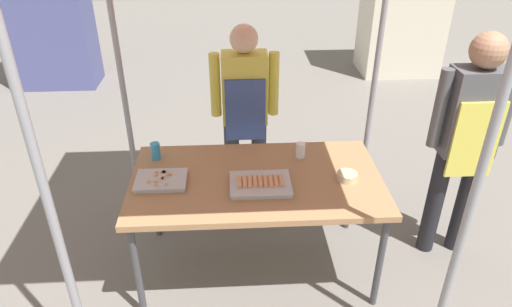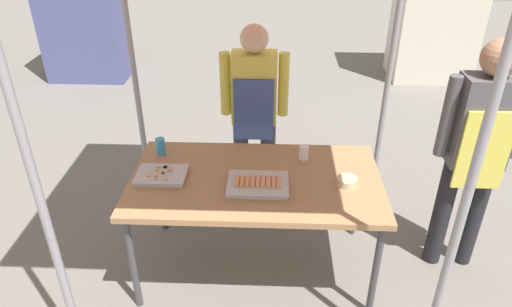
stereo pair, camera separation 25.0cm
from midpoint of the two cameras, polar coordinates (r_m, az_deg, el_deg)
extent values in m
plane|color=#66605B|center=(3.42, -2.10, -13.64)|extent=(18.00, 18.00, 0.00)
cube|color=#9E724C|center=(2.96, -2.36, -3.39)|extent=(1.60, 0.90, 0.04)
cylinder|color=#3F3F44|center=(2.98, -16.84, -13.91)|extent=(0.04, 0.04, 0.71)
cylinder|color=#3F3F44|center=(2.99, 12.68, -13.02)|extent=(0.04, 0.04, 0.71)
cylinder|color=#3F3F44|center=(3.57, -14.39, -5.22)|extent=(0.04, 0.04, 0.71)
cylinder|color=#3F3F44|center=(3.58, 9.60, -4.53)|extent=(0.04, 0.04, 0.71)
cylinder|color=gray|center=(2.27, -27.01, -6.28)|extent=(0.04, 0.04, 2.28)
cylinder|color=gray|center=(2.29, 22.53, -4.85)|extent=(0.04, 0.04, 2.28)
cylinder|color=gray|center=(3.61, -18.22, 8.84)|extent=(0.04, 0.04, 2.28)
cylinder|color=gray|center=(3.62, 12.63, 9.69)|extent=(0.04, 0.04, 2.28)
cube|color=#ADADB2|center=(2.86, -1.96, -4.00)|extent=(0.37, 0.27, 0.02)
cube|color=#ADADB2|center=(2.85, -1.97, -3.73)|extent=(0.38, 0.28, 0.01)
cylinder|color=tan|center=(2.85, -4.57, -3.66)|extent=(0.03, 0.12, 0.03)
cylinder|color=tan|center=(2.85, -3.92, -3.64)|extent=(0.03, 0.12, 0.03)
cylinder|color=tan|center=(2.85, -3.27, -3.63)|extent=(0.03, 0.12, 0.03)
cylinder|color=tan|center=(2.85, -2.62, -3.61)|extent=(0.03, 0.12, 0.03)
cylinder|color=tan|center=(2.85, -1.97, -3.59)|extent=(0.03, 0.12, 0.03)
cylinder|color=tan|center=(2.85, -1.32, -3.57)|extent=(0.03, 0.12, 0.03)
cylinder|color=tan|center=(2.85, -0.67, -3.55)|extent=(0.03, 0.12, 0.03)
cylinder|color=tan|center=(2.85, -0.02, -3.53)|extent=(0.03, 0.12, 0.03)
cylinder|color=tan|center=(2.85, 0.62, -3.51)|extent=(0.03, 0.12, 0.03)
cube|color=#ADADB2|center=(2.98, -13.98, -3.42)|extent=(0.31, 0.23, 0.02)
cube|color=#ADADB2|center=(2.97, -14.01, -3.16)|extent=(0.32, 0.24, 0.01)
cylinder|color=tan|center=(2.91, -14.24, -3.87)|extent=(0.21, 0.01, 0.01)
cube|color=tan|center=(2.92, -14.62, -3.88)|extent=(0.02, 0.02, 0.02)
cube|color=tan|center=(2.90, -13.41, -3.86)|extent=(0.02, 0.02, 0.02)
cylinder|color=tan|center=(2.94, -14.13, -3.48)|extent=(0.21, 0.01, 0.01)
cube|color=tan|center=(2.96, -15.46, -3.50)|extent=(0.02, 0.02, 0.02)
cube|color=tan|center=(2.95, -14.65, -3.49)|extent=(0.02, 0.02, 0.02)
cylinder|color=tan|center=(2.97, -14.02, -3.10)|extent=(0.21, 0.01, 0.01)
cube|color=tan|center=(2.97, -13.70, -3.09)|extent=(0.02, 0.02, 0.02)
cube|color=tan|center=(2.97, -13.89, -3.10)|extent=(0.02, 0.02, 0.02)
cylinder|color=tan|center=(3.00, -13.92, -2.72)|extent=(0.21, 0.01, 0.01)
cube|color=tan|center=(3.01, -14.58, -2.74)|extent=(0.02, 0.02, 0.02)
cube|color=tan|center=(2.99, -13.13, -2.71)|extent=(0.02, 0.02, 0.02)
cube|color=tan|center=(2.99, -12.81, -2.70)|extent=(0.02, 0.02, 0.02)
cylinder|color=tan|center=(3.03, -13.81, -2.35)|extent=(0.21, 0.01, 0.01)
cube|color=tan|center=(3.04, -14.48, -2.37)|extent=(0.02, 0.02, 0.02)
cube|color=tan|center=(3.03, -13.60, -2.35)|extent=(0.02, 0.02, 0.02)
cube|color=tan|center=(3.03, -13.48, -2.35)|extent=(0.02, 0.02, 0.02)
cube|color=tan|center=(3.03, -13.83, -2.35)|extent=(0.02, 0.02, 0.02)
cylinder|color=#BFB28C|center=(2.95, 8.81, -2.88)|extent=(0.13, 0.13, 0.05)
cylinder|color=#338CBF|center=(3.22, -14.47, 0.23)|extent=(0.06, 0.06, 0.12)
cylinder|color=white|center=(3.15, 3.27, 0.35)|extent=(0.06, 0.06, 0.10)
cylinder|color=#333842|center=(3.82, -4.82, -1.18)|extent=(0.12, 0.12, 0.77)
cylinder|color=#333842|center=(3.82, -1.52, -1.09)|extent=(0.12, 0.12, 0.77)
cube|color=#D8CC4C|center=(3.52, -3.47, 8.03)|extent=(0.34, 0.20, 0.54)
cube|color=#384C8C|center=(3.48, -3.39, 5.27)|extent=(0.30, 0.02, 0.49)
cylinder|color=#D8CC4C|center=(3.52, -7.10, 8.32)|extent=(0.08, 0.08, 0.49)
cylinder|color=#D8CC4C|center=(3.52, 0.14, 8.54)|extent=(0.08, 0.08, 0.49)
sphere|color=#D8B293|center=(3.40, -3.67, 13.92)|extent=(0.21, 0.21, 0.21)
cylinder|color=black|center=(3.49, 19.25, -5.79)|extent=(0.12, 0.12, 0.83)
cylinder|color=black|center=(3.58, 22.52, -5.55)|extent=(0.12, 0.12, 0.83)
cube|color=#4C4C51|center=(3.20, 23.18, 4.66)|extent=(0.34, 0.20, 0.58)
cube|color=#D8CC4C|center=(3.17, 23.43, 1.42)|extent=(0.30, 0.02, 0.53)
cylinder|color=#4C4C51|center=(3.10, 19.61, 5.17)|extent=(0.08, 0.08, 0.53)
cylinder|color=#4C4C51|center=(3.29, 26.73, 5.08)|extent=(0.08, 0.08, 0.53)
sphere|color=#9E7256|center=(3.07, 24.70, 11.46)|extent=(0.22, 0.22, 0.22)
cube|color=#4C518C|center=(6.75, -25.58, 15.67)|extent=(1.05, 0.56, 1.99)
cube|color=beige|center=(6.92, 16.85, 17.22)|extent=(1.06, 0.73, 1.92)
camera|label=1|loc=(0.12, -92.45, -1.43)|focal=32.44mm
camera|label=2|loc=(0.12, 87.55, 1.43)|focal=32.44mm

